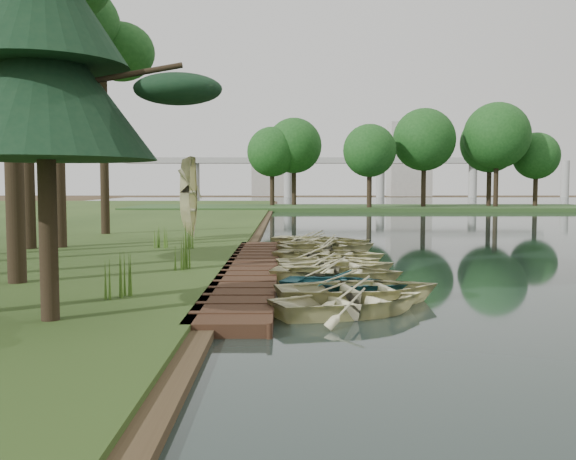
{
  "coord_description": "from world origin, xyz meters",
  "views": [
    {
      "loc": [
        -0.58,
        -18.83,
        2.68
      ],
      "look_at": [
        -0.49,
        1.5,
        1.26
      ],
      "focal_mm": 40.0,
      "sensor_mm": 36.0,
      "label": 1
    }
  ],
  "objects_px": {
    "boardwalk": "(251,271)",
    "rowboat_1": "(360,286)",
    "rowboat_0": "(352,298)",
    "pine_tree": "(43,40)",
    "rowboat_2": "(346,281)",
    "stored_rowboat": "(192,229)"
  },
  "relations": [
    {
      "from": "pine_tree",
      "to": "rowboat_0",
      "type": "bearing_deg",
      "value": 16.9
    },
    {
      "from": "rowboat_0",
      "to": "rowboat_1",
      "type": "height_order",
      "value": "rowboat_1"
    },
    {
      "from": "boardwalk",
      "to": "rowboat_2",
      "type": "height_order",
      "value": "rowboat_2"
    },
    {
      "from": "boardwalk",
      "to": "rowboat_1",
      "type": "relative_size",
      "value": 4.28
    },
    {
      "from": "boardwalk",
      "to": "rowboat_0",
      "type": "relative_size",
      "value": 4.78
    },
    {
      "from": "rowboat_1",
      "to": "pine_tree",
      "type": "height_order",
      "value": "pine_tree"
    },
    {
      "from": "rowboat_0",
      "to": "rowboat_1",
      "type": "relative_size",
      "value": 0.9
    },
    {
      "from": "rowboat_2",
      "to": "stored_rowboat",
      "type": "height_order",
      "value": "stored_rowboat"
    },
    {
      "from": "rowboat_1",
      "to": "stored_rowboat",
      "type": "distance_m",
      "value": 15.96
    },
    {
      "from": "rowboat_1",
      "to": "pine_tree",
      "type": "relative_size",
      "value": 0.47
    },
    {
      "from": "boardwalk",
      "to": "rowboat_1",
      "type": "height_order",
      "value": "rowboat_1"
    },
    {
      "from": "stored_rowboat",
      "to": "pine_tree",
      "type": "xyz_separation_m",
      "value": [
        0.09,
        -17.74,
        4.49
      ]
    },
    {
      "from": "rowboat_2",
      "to": "pine_tree",
      "type": "height_order",
      "value": "pine_tree"
    },
    {
      "from": "rowboat_2",
      "to": "stored_rowboat",
      "type": "xyz_separation_m",
      "value": [
        -5.71,
        13.69,
        0.3
      ]
    },
    {
      "from": "boardwalk",
      "to": "pine_tree",
      "type": "height_order",
      "value": "pine_tree"
    },
    {
      "from": "boardwalk",
      "to": "pine_tree",
      "type": "xyz_separation_m",
      "value": [
        -3.13,
        -7.62,
        5.02
      ]
    },
    {
      "from": "stored_rowboat",
      "to": "rowboat_0",
      "type": "bearing_deg",
      "value": -156.41
    },
    {
      "from": "rowboat_1",
      "to": "stored_rowboat",
      "type": "height_order",
      "value": "stored_rowboat"
    },
    {
      "from": "stored_rowboat",
      "to": "pine_tree",
      "type": "relative_size",
      "value": 0.46
    },
    {
      "from": "rowboat_0",
      "to": "pine_tree",
      "type": "relative_size",
      "value": 0.42
    },
    {
      "from": "rowboat_1",
      "to": "boardwalk",
      "type": "bearing_deg",
      "value": 18.84
    },
    {
      "from": "boardwalk",
      "to": "pine_tree",
      "type": "relative_size",
      "value": 2.02
    }
  ]
}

